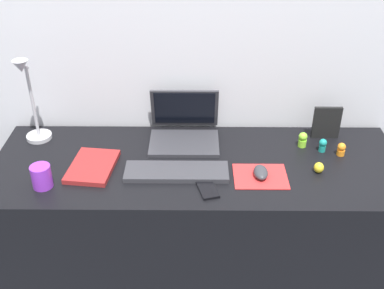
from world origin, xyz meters
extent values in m
plane|color=#474C56|center=(0.00, 0.00, 0.00)|extent=(6.00, 6.00, 0.00)
cube|color=silver|center=(0.00, 0.34, 0.68)|extent=(2.89, 0.05, 1.36)
cube|color=black|center=(0.00, 0.00, 0.37)|extent=(1.69, 0.60, 0.74)
cube|color=#333338|center=(-0.06, 0.15, 0.75)|extent=(0.30, 0.21, 0.01)
cube|color=#333338|center=(-0.06, 0.27, 0.85)|extent=(0.30, 0.06, 0.20)
cube|color=black|center=(-0.06, 0.27, 0.85)|extent=(0.27, 0.05, 0.17)
cube|color=#333338|center=(-0.08, -0.08, 0.75)|extent=(0.41, 0.13, 0.02)
cube|color=red|center=(0.25, -0.09, 0.74)|extent=(0.21, 0.17, 0.00)
ellipsoid|color=#333338|center=(0.25, -0.09, 0.76)|extent=(0.06, 0.10, 0.03)
cube|color=black|center=(0.03, -0.18, 0.74)|extent=(0.10, 0.14, 0.01)
cylinder|color=#B7B7BC|center=(-0.70, 0.19, 0.75)|extent=(0.11, 0.11, 0.02)
cylinder|color=#B7B7BC|center=(-0.70, 0.19, 0.92)|extent=(0.01, 0.01, 0.33)
cylinder|color=#B7B7BC|center=(-0.70, 0.17, 1.09)|extent=(0.01, 0.09, 0.06)
cone|color=#B7B7BC|center=(-0.70, 0.14, 1.10)|extent=(0.06, 0.06, 0.05)
cube|color=maroon|center=(-0.42, -0.04, 0.75)|extent=(0.20, 0.26, 0.02)
cube|color=black|center=(0.57, 0.21, 0.81)|extent=(0.12, 0.02, 0.15)
cylinder|color=purple|center=(-0.59, -0.16, 0.79)|extent=(0.08, 0.08, 0.09)
ellipsoid|color=yellow|center=(0.48, -0.06, 0.76)|extent=(0.04, 0.04, 0.04)
cylinder|color=teal|center=(0.53, 0.10, 0.75)|extent=(0.03, 0.03, 0.03)
sphere|color=teal|center=(0.53, 0.10, 0.78)|extent=(0.03, 0.03, 0.03)
cylinder|color=orange|center=(0.60, 0.07, 0.75)|extent=(0.03, 0.03, 0.02)
sphere|color=orange|center=(0.60, 0.07, 0.78)|extent=(0.03, 0.03, 0.03)
cylinder|color=#8CDB33|center=(0.45, 0.14, 0.76)|extent=(0.04, 0.04, 0.03)
sphere|color=#8CDB33|center=(0.45, 0.14, 0.79)|extent=(0.04, 0.04, 0.04)
camera|label=1|loc=(-0.01, -1.64, 1.84)|focal=45.02mm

